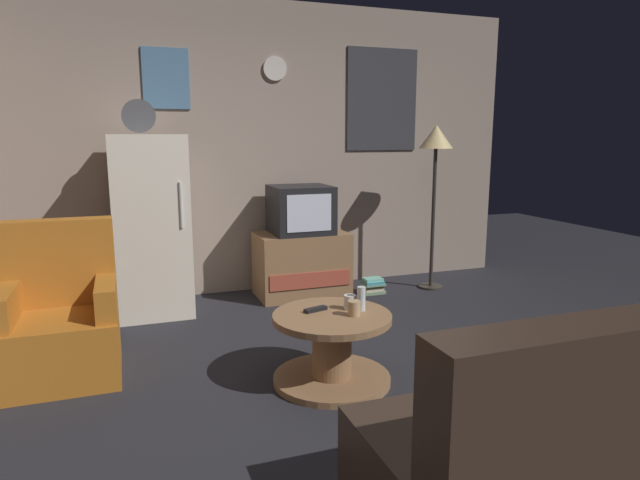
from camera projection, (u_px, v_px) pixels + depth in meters
ground_plane at (365, 392)px, 3.26m from camera, size 12.00×12.00×0.00m
wall_with_art at (262, 149)px, 5.27m from camera, size 5.20×0.12×2.72m
fridge at (151, 225)px, 4.58m from camera, size 0.60×0.62×1.77m
tv_stand at (302, 264)px, 5.18m from camera, size 0.84×0.53×0.60m
crt_tv at (301, 210)px, 5.09m from camera, size 0.54×0.51×0.44m
standing_lamp at (436, 150)px, 5.25m from camera, size 0.32×0.32×1.59m
coffee_table at (332, 348)px, 3.35m from camera, size 0.72×0.72×0.43m
wine_glass at (361, 299)px, 3.36m from camera, size 0.05×0.05×0.15m
mug_ceramic_white at (350, 302)px, 3.40m from camera, size 0.08×0.08×0.09m
mug_ceramic_tan at (354, 308)px, 3.27m from camera, size 0.08×0.08×0.09m
remote_control at (316, 309)px, 3.36m from camera, size 0.16×0.08×0.02m
armchair at (61, 322)px, 3.45m from camera, size 0.68×0.68×0.96m
couch at (589, 446)px, 2.11m from camera, size 1.70×0.80×0.92m
book_stack at (373, 286)px, 5.29m from camera, size 0.21×0.17×0.15m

